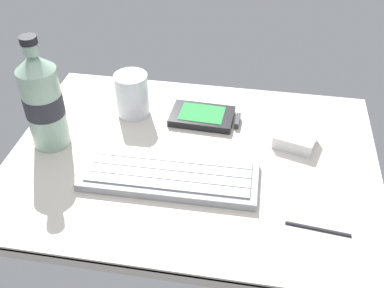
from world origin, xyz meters
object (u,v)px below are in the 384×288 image
at_px(handheld_device, 205,117).
at_px(water_bottle, 43,100).
at_px(stylus_pen, 318,228).
at_px(keyboard, 170,174).
at_px(charger_block, 295,139).
at_px(juice_cup, 132,96).

relative_size(handheld_device, water_bottle, 0.63).
distance_m(water_bottle, stylus_pen, 0.49).
height_order(keyboard, stylus_pen, keyboard).
bearing_deg(charger_block, water_bottle, -171.49).
bearing_deg(stylus_pen, keyboard, 168.87).
bearing_deg(water_bottle, keyboard, -14.55).
bearing_deg(handheld_device, juice_cup, -179.81).
height_order(juice_cup, water_bottle, water_bottle).
xyz_separation_m(keyboard, stylus_pen, (0.24, -0.07, -0.00)).
bearing_deg(stylus_pen, water_bottle, 170.03).
relative_size(keyboard, charger_block, 4.16).
height_order(juice_cup, charger_block, juice_cup).
bearing_deg(keyboard, handheld_device, 78.80).
distance_m(handheld_device, juice_cup, 0.15).
bearing_deg(stylus_pen, handheld_device, 135.48).
distance_m(juice_cup, stylus_pen, 0.43).
height_order(keyboard, handheld_device, keyboard).
xyz_separation_m(water_bottle, stylus_pen, (0.47, -0.13, -0.09)).
distance_m(keyboard, charger_block, 0.24).
xyz_separation_m(charger_block, stylus_pen, (0.03, -0.20, -0.01)).
xyz_separation_m(keyboard, juice_cup, (-0.11, 0.17, 0.03)).
distance_m(handheld_device, water_bottle, 0.30).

